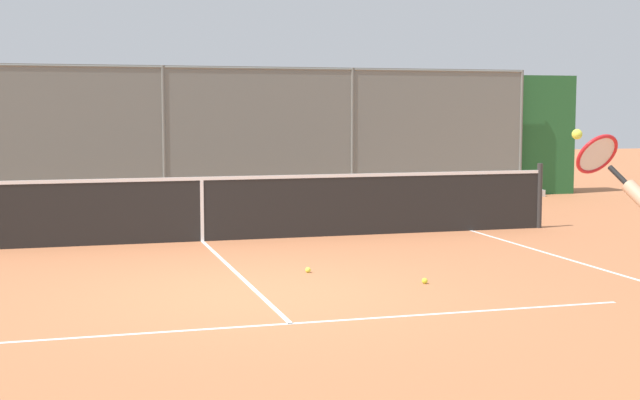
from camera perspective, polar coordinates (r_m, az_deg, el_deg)
The scene contains 6 objects.
ground_plane at distance 9.72m, azimuth -3.86°, elevation -5.91°, with size 60.00×60.00×0.00m, color #B76B42.
court_line_markings at distance 8.05m, azimuth -1.24°, elevation -8.32°, with size 8.77×9.89×0.01m.
fence_backdrop at distance 19.12m, azimuth -9.98°, elevation 3.82°, with size 18.89×1.37×2.83m.
tennis_net at distance 13.56m, azimuth -7.43°, elevation -0.52°, with size 11.26×0.09×1.07m.
tennis_ball_near_net at distance 10.31m, azimuth 6.59°, elevation -5.06°, with size 0.07×0.07×0.07m, color #CCDB33.
tennis_ball_by_sideline at distance 10.93m, azimuth -0.76°, elevation -4.41°, with size 0.07×0.07×0.07m, color #D6E042.
Camera 1 is at (1.97, 9.31, 1.96)m, focal length 50.97 mm.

